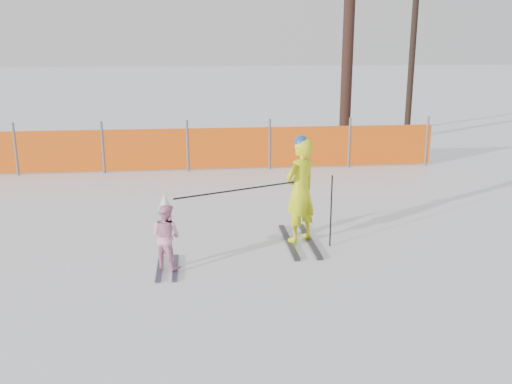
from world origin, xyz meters
The scene contains 6 objects.
ground centered at (0.00, 0.00, 0.00)m, with size 120.00×120.00×0.00m, color white.
adult centered at (0.75, 1.05, 0.85)m, with size 0.71×1.56×1.72m.
child centered at (-1.29, 0.18, 0.51)m, with size 0.57×0.94×1.11m.
ski_poles centered at (0.27, 0.70, 0.84)m, with size 2.39×0.79×1.14m.
safety_fence centered at (-2.99, 6.29, 0.56)m, with size 16.13×0.06×1.25m.
tree_trunks centered at (4.40, 9.75, 3.50)m, with size 3.44×3.57×7.28m.
Camera 1 is at (-0.85, -7.36, 3.14)m, focal length 40.00 mm.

